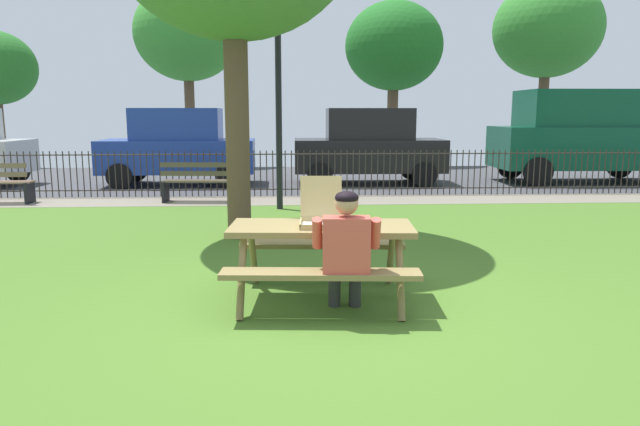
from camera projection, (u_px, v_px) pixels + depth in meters
name	position (u px, v px, depth m)	size (l,w,h in m)	color
ground	(322.00, 262.00, 7.40)	(28.00, 11.85, 0.02)	#487125
cobblestone_walkway	(308.00, 200.00, 12.54)	(28.00, 1.40, 0.01)	gray
street_asphalt	(303.00, 178.00, 16.78)	(28.00, 7.22, 0.01)	#424247
picnic_table_foreground	(321.00, 242.00, 5.76)	(1.90, 1.60, 0.79)	olive
pizza_box_open	(321.00, 214.00, 5.74)	(0.44, 0.46, 0.47)	tan
pizza_slice_on_table	(361.00, 226.00, 5.64)	(0.21, 0.26, 0.02)	#EADA73
adult_at_table	(346.00, 248.00, 5.25)	(0.62, 0.61, 1.19)	#2D2D2D
iron_fence_streetside	(307.00, 173.00, 13.14)	(21.84, 0.03, 1.03)	#2D2823
park_bench_center	(201.00, 183.00, 12.22)	(1.62, 0.57, 0.85)	brown
lamp_post_walkway	(278.00, 81.00, 11.01)	(0.28, 0.28, 4.01)	black
parked_car_left	(179.00, 146.00, 15.08)	(3.94, 1.91, 1.98)	navy
parked_car_center	(369.00, 146.00, 15.34)	(3.92, 1.87, 1.98)	black
parked_car_right	(584.00, 134.00, 15.59)	(4.73, 2.14, 2.46)	#0E4932
far_tree_midleft	(187.00, 34.00, 20.82)	(3.77, 3.77, 6.38)	brown
far_tree_center	(394.00, 47.00, 21.29)	(3.58, 3.58, 5.89)	brown
far_tree_midright	(547.00, 30.00, 21.47)	(3.95, 3.95, 6.70)	brown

